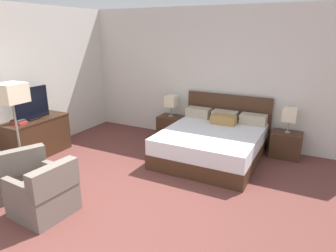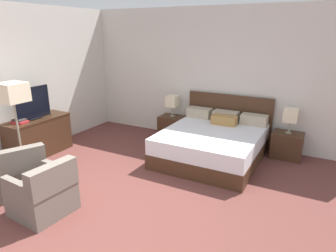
{
  "view_description": "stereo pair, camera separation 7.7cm",
  "coord_description": "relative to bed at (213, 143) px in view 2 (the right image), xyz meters",
  "views": [
    {
      "loc": [
        2.28,
        -2.38,
        2.33
      ],
      "look_at": [
        -0.02,
        2.04,
        0.75
      ],
      "focal_mm": 32.0,
      "sensor_mm": 36.0,
      "label": 1
    },
    {
      "loc": [
        2.35,
        -2.34,
        2.33
      ],
      "look_at": [
        -0.02,
        2.04,
        0.75
      ],
      "focal_mm": 32.0,
      "sensor_mm": 36.0,
      "label": 2
    }
  ],
  "objects": [
    {
      "name": "ground_plane",
      "position": [
        -0.57,
        -2.75,
        -0.31
      ],
      "size": [
        11.15,
        11.15,
        0.0
      ],
      "primitive_type": "plane",
      "color": "brown"
    },
    {
      "name": "wall_back",
      "position": [
        -0.57,
        1.0,
        1.11
      ],
      "size": [
        6.76,
        0.06,
        2.83
      ],
      "primitive_type": "cube",
      "color": "beige",
      "rests_on": "ground"
    },
    {
      "name": "wall_left",
      "position": [
        -3.38,
        -1.19,
        1.11
      ],
      "size": [
        0.06,
        5.52,
        2.83
      ],
      "primitive_type": "cube",
      "color": "beige",
      "rests_on": "ground"
    },
    {
      "name": "bed",
      "position": [
        0.0,
        0.0,
        0.0
      ],
      "size": [
        1.8,
        1.98,
        1.07
      ],
      "color": "#422819",
      "rests_on": "ground"
    },
    {
      "name": "nightstand_left",
      "position": [
        -1.24,
        0.7,
        -0.06
      ],
      "size": [
        0.56,
        0.42,
        0.49
      ],
      "color": "#422819",
      "rests_on": "ground"
    },
    {
      "name": "nightstand_right",
      "position": [
        1.24,
        0.7,
        -0.06
      ],
      "size": [
        0.56,
        0.42,
        0.49
      ],
      "color": "#422819",
      "rests_on": "ground"
    },
    {
      "name": "table_lamp_left",
      "position": [
        -1.24,
        0.7,
        0.53
      ],
      "size": [
        0.24,
        0.24,
        0.48
      ],
      "color": "gray",
      "rests_on": "nightstand_left"
    },
    {
      "name": "table_lamp_right",
      "position": [
        1.24,
        0.7,
        0.53
      ],
      "size": [
        0.24,
        0.24,
        0.48
      ],
      "color": "gray",
      "rests_on": "nightstand_right"
    },
    {
      "name": "dresser",
      "position": [
        -3.07,
        -1.44,
        0.07
      ],
      "size": [
        0.52,
        1.24,
        0.74
      ],
      "color": "#422819",
      "rests_on": "ground"
    },
    {
      "name": "tv",
      "position": [
        -3.07,
        -1.48,
        0.73
      ],
      "size": [
        0.18,
        0.75,
        0.6
      ],
      "color": "black",
      "rests_on": "dresser"
    },
    {
      "name": "book_red_cover",
      "position": [
        -3.06,
        -1.8,
        0.45
      ],
      "size": [
        0.27,
        0.22,
        0.04
      ],
      "primitive_type": "cube",
      "rotation": [
        0.0,
        0.0,
        0.16
      ],
      "color": "#B7282D",
      "rests_on": "dresser"
    },
    {
      "name": "book_blue_cover",
      "position": [
        -3.08,
        -1.8,
        0.49
      ],
      "size": [
        0.22,
        0.18,
        0.03
      ],
      "primitive_type": "cube",
      "rotation": [
        0.0,
        0.0,
        0.11
      ],
      "color": "#383333",
      "rests_on": "book_red_cover"
    },
    {
      "name": "armchair_by_window",
      "position": [
        -2.14,
        -2.56,
        -0.03
      ],
      "size": [
        0.91,
        0.9,
        0.76
      ],
      "color": "#70665B",
      "rests_on": "ground"
    },
    {
      "name": "armchair_companion",
      "position": [
        -1.33,
        -2.8,
        -0.03
      ],
      "size": [
        0.74,
        0.73,
        0.76
      ],
      "color": "#70665B",
      "rests_on": "ground"
    },
    {
      "name": "floor_lamp",
      "position": [
        -2.72,
        -2.08,
        1.01
      ],
      "size": [
        0.4,
        0.4,
        1.55
      ],
      "color": "gray",
      "rests_on": "ground"
    }
  ]
}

